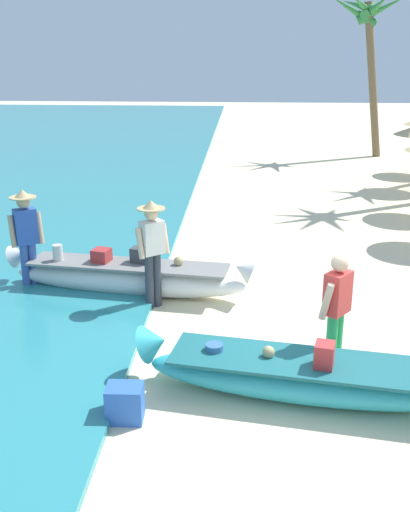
% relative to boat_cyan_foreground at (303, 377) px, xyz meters
% --- Properties ---
extents(ground_plane, '(80.00, 80.00, 0.00)m').
position_rel_boat_cyan_foreground_xyz_m(ground_plane, '(-0.07, 0.58, -0.28)').
color(ground_plane, beige).
extents(boat_cyan_foreground, '(4.14, 1.42, 0.80)m').
position_rel_boat_cyan_foreground_xyz_m(boat_cyan_foreground, '(0.00, 0.00, 0.00)').
color(boat_cyan_foreground, '#33B2BC').
rests_on(boat_cyan_foreground, ground).
extents(boat_white_midground, '(4.34, 1.18, 0.83)m').
position_rel_boat_cyan_foreground_xyz_m(boat_white_midground, '(-2.67, 3.09, 0.03)').
color(boat_white_midground, white).
rests_on(boat_white_midground, ground).
extents(person_vendor_hatted, '(0.54, 0.50, 1.77)m').
position_rel_boat_cyan_foreground_xyz_m(person_vendor_hatted, '(-2.17, 2.59, 0.75)').
color(person_vendor_hatted, '#333842').
rests_on(person_vendor_hatted, ground).
extents(person_tourist_customer, '(0.48, 0.55, 1.62)m').
position_rel_boat_cyan_foreground_xyz_m(person_tourist_customer, '(0.44, 0.60, 0.64)').
color(person_tourist_customer, green).
rests_on(person_tourist_customer, ground).
extents(person_vendor_assistant, '(0.57, 0.47, 1.76)m').
position_rel_boat_cyan_foreground_xyz_m(person_vendor_assistant, '(-4.41, 3.22, 0.74)').
color(person_vendor_assistant, '#3D5BA8').
rests_on(person_vendor_assistant, ground).
extents(palm_tree_tall_inland, '(2.81, 2.33, 5.84)m').
position_rel_boat_cyan_foreground_xyz_m(palm_tree_tall_inland, '(3.60, 17.34, 4.37)').
color(palm_tree_tall_inland, brown).
rests_on(palm_tree_tall_inland, ground).
extents(cooler_box, '(0.42, 0.34, 0.42)m').
position_rel_boat_cyan_foreground_xyz_m(cooler_box, '(-2.04, -0.60, -0.07)').
color(cooler_box, blue).
rests_on(cooler_box, ground).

